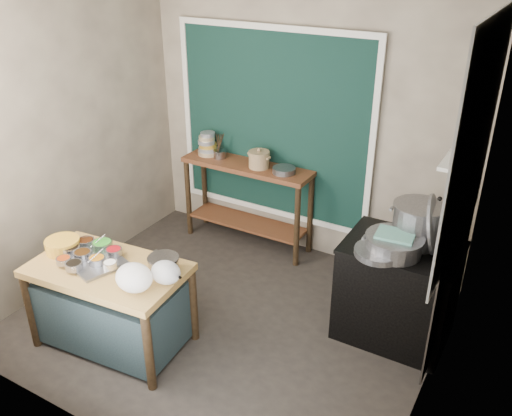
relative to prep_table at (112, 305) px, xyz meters
The scene contains 30 objects.
floor 1.05m from the prep_table, 48.47° to the left, with size 3.50×3.00×0.02m, color #29241F.
back_wall 2.55m from the prep_table, 73.85° to the left, with size 3.50×0.02×2.80m, color gray.
left_wall 1.68m from the prep_table, 146.53° to the left, with size 0.02×3.00×2.80m, color gray.
right_wall 2.72m from the prep_table, 16.94° to the left, with size 0.02×3.00×2.80m, color gray.
curtain_panel 2.43m from the prep_table, 82.25° to the left, with size 2.10×0.02×1.90m, color black.
curtain_frame 2.42m from the prep_table, 82.21° to the left, with size 2.22×0.03×2.02m, color beige, non-canonical shape.
tile_panel 3.08m from the prep_table, 28.30° to the left, with size 0.02×1.70×1.70m, color #B2B2AA.
soot_patch 2.78m from the prep_table, 30.07° to the left, with size 0.01×1.30×1.30m, color black.
wall_shelf 3.03m from the prep_table, 34.79° to the left, with size 0.22×0.70×0.03m, color beige.
prep_table is the anchor object (origin of this frame).
back_counter 2.02m from the prep_table, 87.16° to the left, with size 1.45×0.40×0.95m, color #542F18.
stove_block 2.38m from the prep_table, 32.70° to the left, with size 0.90×0.68×0.85m, color black.
stove_top 2.43m from the prep_table, 32.70° to the left, with size 0.92×0.69×0.03m, color black.
condiment_tray 0.42m from the prep_table, behind, with size 0.54×0.38×0.02m, color gray.
condiment_bowls 0.48m from the prep_table, behind, with size 0.57×0.49×0.07m.
yellow_basin 0.65m from the prep_table, behind, with size 0.28×0.28×0.11m, color #BD6C28.
saucepan 0.65m from the prep_table, 20.54° to the left, with size 0.25×0.25×0.14m, color gray, non-canonical shape.
plastic_bag_a 0.65m from the prep_table, 16.91° to the right, with size 0.29×0.25×0.22m, color white.
plastic_bag_b 0.72m from the prep_table, ahead, with size 0.24×0.20×0.18m, color white.
bowl_stack 2.19m from the prep_table, 101.69° to the left, with size 0.23×0.23×0.25m.
utensil_cup 2.13m from the prep_table, 97.04° to the left, with size 0.14×0.14×0.08m, color gray.
ceramic_crock 2.12m from the prep_table, 82.71° to the left, with size 0.23×0.23×0.16m, color olive, non-canonical shape.
wide_bowl 2.15m from the prep_table, 74.54° to the left, with size 0.24×0.24×0.06m, color gray.
stock_pot 2.58m from the prep_table, 34.05° to the left, with size 0.43×0.43×0.34m, color gray, non-canonical shape.
pot_lid 2.66m from the prep_table, 30.98° to the left, with size 0.48×0.48×0.02m, color gray.
steamer 2.34m from the prep_table, 30.08° to the left, with size 0.46×0.46×0.15m, color gray, non-canonical shape.
green_cloth 2.36m from the prep_table, 30.08° to the left, with size 0.29×0.22×0.02m, color #4B8573.
shallow_pan 2.21m from the prep_table, 29.27° to the left, with size 0.38×0.38×0.05m, color gray.
shelf_bowl_stack 3.04m from the prep_table, 34.00° to the left, with size 0.14×0.14×0.11m.
shelf_bowl_green 3.18m from the prep_table, 38.57° to the left, with size 0.13×0.13×0.05m, color gray.
Camera 1 is at (2.20, -3.29, 3.10)m, focal length 38.00 mm.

